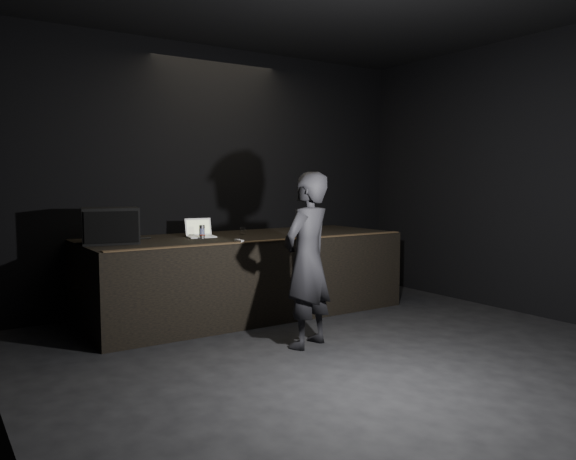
# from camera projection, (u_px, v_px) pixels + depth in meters

# --- Properties ---
(ground) EXTENTS (7.00, 7.00, 0.00)m
(ground) POSITION_uv_depth(u_px,v_px,m) (394.00, 374.00, 4.93)
(ground) COLOR black
(ground) RESTS_ON ground
(room_walls) EXTENTS (6.10, 7.10, 3.52)m
(room_walls) POSITION_uv_depth(u_px,v_px,m) (398.00, 142.00, 4.75)
(room_walls) COLOR black
(room_walls) RESTS_ON ground
(stage_riser) EXTENTS (4.00, 1.50, 1.00)m
(stage_riser) POSITION_uv_depth(u_px,v_px,m) (244.00, 275.00, 7.16)
(stage_riser) COLOR black
(stage_riser) RESTS_ON ground
(riser_lip) EXTENTS (3.92, 0.10, 0.01)m
(riser_lip) POSITION_uv_depth(u_px,v_px,m) (273.00, 240.00, 6.52)
(riser_lip) COLOR brown
(riser_lip) RESTS_ON stage_riser
(stage_monitor) EXTENTS (0.67, 0.55, 0.40)m
(stage_monitor) POSITION_uv_depth(u_px,v_px,m) (110.00, 226.00, 6.19)
(stage_monitor) COLOR black
(stage_monitor) RESTS_ON stage_riser
(cable) EXTENTS (0.92, 0.22, 0.02)m
(cable) POSITION_uv_depth(u_px,v_px,m) (115.00, 241.00, 6.43)
(cable) COLOR black
(cable) RESTS_ON stage_riser
(laptop) EXTENTS (0.37, 0.34, 0.23)m
(laptop) POSITION_uv_depth(u_px,v_px,m) (200.00, 232.00, 6.95)
(laptop) COLOR white
(laptop) RESTS_ON stage_riser
(beer_can) EXTENTS (0.07, 0.07, 0.16)m
(beer_can) POSITION_uv_depth(u_px,v_px,m) (202.00, 232.00, 6.74)
(beer_can) COLOR silver
(beer_can) RESTS_ON stage_riser
(plastic_cup) EXTENTS (0.08, 0.08, 0.10)m
(plastic_cup) POSITION_uv_depth(u_px,v_px,m) (243.00, 231.00, 7.24)
(plastic_cup) COLOR white
(plastic_cup) RESTS_ON stage_riser
(wii_remote) EXTENTS (0.04, 0.17, 0.03)m
(wii_remote) POSITION_uv_depth(u_px,v_px,m) (239.00, 241.00, 6.34)
(wii_remote) COLOR white
(wii_remote) RESTS_ON stage_riser
(person) EXTENTS (0.76, 0.63, 1.78)m
(person) POSITION_uv_depth(u_px,v_px,m) (307.00, 260.00, 5.69)
(person) COLOR black
(person) RESTS_ON ground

